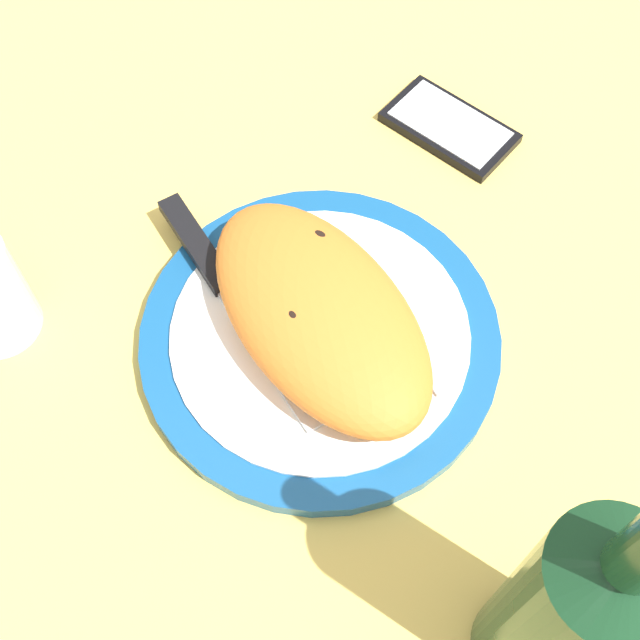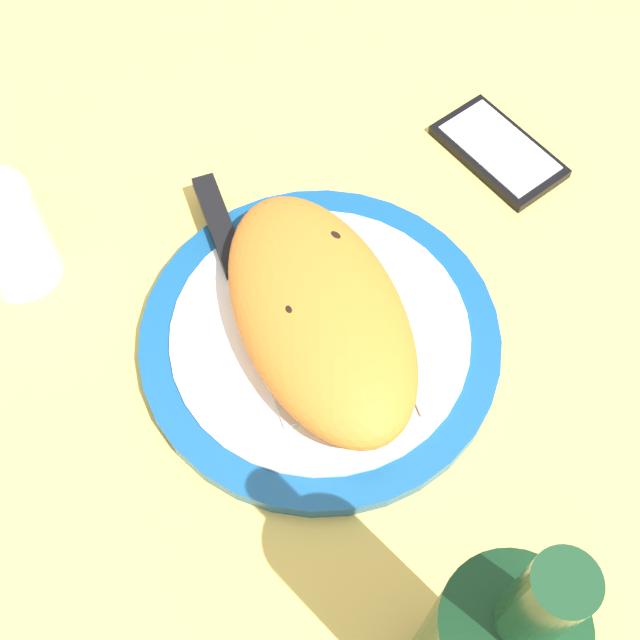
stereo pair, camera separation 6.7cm
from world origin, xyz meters
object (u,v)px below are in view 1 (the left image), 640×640
Objects in this scene: fork at (380,306)px; wine_bottle at (568,611)px; knife at (215,272)px; smartphone at (449,127)px; calzone at (316,317)px; plate at (320,338)px.

fork is 29.50cm from wine_bottle.
smartphone is (9.36, -26.23, -1.83)cm from knife.
wine_bottle reaches higher than fork.
wine_bottle reaches higher than calzone.
wine_bottle is (-27.20, -5.01, 11.49)cm from plate.
smartphone is 0.46× the size of wine_bottle.
fork is 0.61× the size of knife.
calzone is at bearing 109.93° from plate.
smartphone is (17.73, -20.21, -4.33)cm from calzone.
calzone is 6.56cm from fork.
fork is at bearing -84.25° from calzone.
wine_bottle reaches higher than smartphone.
calzone reaches higher than knife.
knife is at bearing 109.63° from smartphone.
fork reaches higher than smartphone.
wine_bottle is (-44.78, 14.78, 11.83)cm from smartphone.
calzone is at bearing 95.75° from fork.
knife is (8.37, 6.02, -2.50)cm from calzone.
calzone is 10.61cm from knife.
wine_bottle is (-27.64, 0.48, 10.30)cm from fork.
fork is 0.49× the size of wine_bottle.
fork is 1.08× the size of smartphone.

